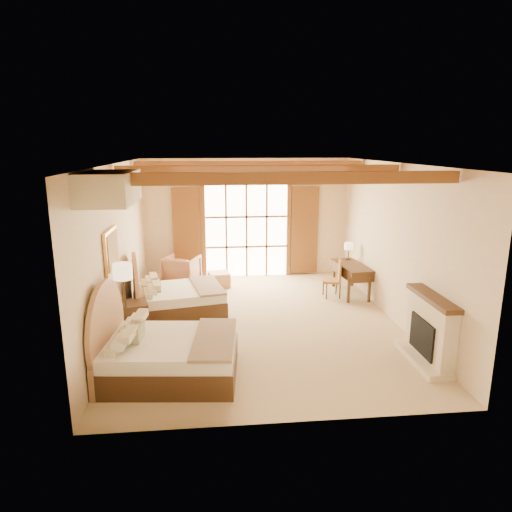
{
  "coord_description": "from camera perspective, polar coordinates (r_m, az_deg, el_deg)",
  "views": [
    {
      "loc": [
        -0.97,
        -8.72,
        3.54
      ],
      "look_at": [
        -0.07,
        0.2,
        1.35
      ],
      "focal_mm": 32.0,
      "sensor_mm": 36.0,
      "label": 1
    }
  ],
  "objects": [
    {
      "name": "fireplace",
      "position": [
        8.19,
        20.81,
        -8.94
      ],
      "size": [
        0.46,
        1.4,
        1.16
      ],
      "color": "beige",
      "rests_on": "ground"
    },
    {
      "name": "armchair",
      "position": [
        11.92,
        -9.3,
        -1.81
      ],
      "size": [
        1.06,
        1.08,
        0.77
      ],
      "primitive_type": "imported",
      "rotation": [
        0.0,
        0.0,
        -3.49
      ],
      "color": "#9F6749",
      "rests_on": "floor"
    },
    {
      "name": "desk_chair",
      "position": [
        11.03,
        9.55,
        -3.65
      ],
      "size": [
        0.49,
        0.48,
        0.91
      ],
      "rotation": [
        0.0,
        0.0,
        -0.23
      ],
      "color": "#9E5F39",
      "rests_on": "floor"
    },
    {
      "name": "french_doors",
      "position": [
        12.41,
        -1.2,
        3.09
      ],
      "size": [
        3.95,
        0.08,
        2.6
      ],
      "color": "white",
      "rests_on": "ground"
    },
    {
      "name": "canopy_valance",
      "position": [
        6.89,
        -17.9,
        8.14
      ],
      "size": [
        0.7,
        1.4,
        0.45
      ],
      "primitive_type": "cube",
      "color": "beige",
      "rests_on": "ceiling"
    },
    {
      "name": "bed_far",
      "position": [
        9.97,
        -10.45,
        -5.06
      ],
      "size": [
        2.11,
        1.74,
        1.22
      ],
      "rotation": [
        0.0,
        0.0,
        0.2
      ],
      "color": "#493219",
      "rests_on": "floor"
    },
    {
      "name": "wall_right",
      "position": [
        9.68,
        16.97,
        1.55
      ],
      "size": [
        0.0,
        7.0,
        7.0
      ],
      "primitive_type": "plane",
      "rotation": [
        1.57,
        0.0,
        -1.57
      ],
      "color": "beige",
      "rests_on": "ground"
    },
    {
      "name": "ceiling_beams",
      "position": [
        8.79,
        0.59,
        10.71
      ],
      "size": [
        5.39,
        4.6,
        0.18
      ],
      "primitive_type": null,
      "color": "brown",
      "rests_on": "ceiling"
    },
    {
      "name": "bed_near",
      "position": [
        7.39,
        -11.9,
        -11.68
      ],
      "size": [
        2.2,
        1.74,
        1.35
      ],
      "rotation": [
        0.0,
        0.0,
        -0.1
      ],
      "color": "#493219",
      "rests_on": "floor"
    },
    {
      "name": "ottoman",
      "position": [
        11.75,
        -4.65,
        -2.92
      ],
      "size": [
        0.59,
        0.59,
        0.37
      ],
      "primitive_type": "cube",
      "rotation": [
        0.0,
        0.0,
        0.19
      ],
      "color": "tan",
      "rests_on": "floor"
    },
    {
      "name": "desk",
      "position": [
        11.3,
        11.78,
        -2.74
      ],
      "size": [
        0.73,
        1.42,
        0.74
      ],
      "rotation": [
        0.0,
        0.0,
        0.11
      ],
      "color": "#493219",
      "rests_on": "floor"
    },
    {
      "name": "ceiling",
      "position": [
        8.78,
        0.59,
        11.49
      ],
      "size": [
        7.0,
        7.0,
        0.0
      ],
      "primitive_type": "plane",
      "rotation": [
        3.14,
        0.0,
        0.0
      ],
      "color": "#AC6B39",
      "rests_on": "ground"
    },
    {
      "name": "wall_back",
      "position": [
        12.41,
        -1.23,
        4.73
      ],
      "size": [
        5.5,
        0.0,
        5.5
      ],
      "primitive_type": "plane",
      "rotation": [
        1.57,
        0.0,
        0.0
      ],
      "color": "beige",
      "rests_on": "ground"
    },
    {
      "name": "painting",
      "position": [
        8.35,
        -17.61,
        0.68
      ],
      "size": [
        0.06,
        0.95,
        0.75
      ],
      "color": "#E8A857",
      "rests_on": "wall_left"
    },
    {
      "name": "desk_lamp",
      "position": [
        11.63,
        11.51,
        1.14
      ],
      "size": [
        0.22,
        0.22,
        0.43
      ],
      "color": "#362615",
      "rests_on": "desk"
    },
    {
      "name": "wall_left",
      "position": [
        9.11,
        -16.9,
        0.81
      ],
      "size": [
        0.0,
        7.0,
        7.0
      ],
      "primitive_type": "plane",
      "rotation": [
        1.57,
        0.0,
        1.57
      ],
      "color": "beige",
      "rests_on": "ground"
    },
    {
      "name": "floor",
      "position": [
        9.46,
        0.54,
        -8.26
      ],
      "size": [
        7.0,
        7.0,
        0.0
      ],
      "primitive_type": "plane",
      "color": "#C8B487",
      "rests_on": "ground"
    },
    {
      "name": "nightstand",
      "position": [
        9.08,
        -15.09,
        -7.55
      ],
      "size": [
        0.65,
        0.65,
        0.64
      ],
      "primitive_type": "cube",
      "rotation": [
        0.0,
        0.0,
        0.26
      ],
      "color": "#493219",
      "rests_on": "floor"
    },
    {
      "name": "floor_lamp",
      "position": [
        8.22,
        -16.28,
        -2.5
      ],
      "size": [
        0.33,
        0.33,
        1.56
      ],
      "color": "#362615",
      "rests_on": "floor"
    }
  ]
}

